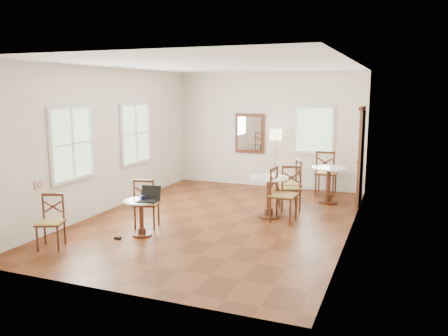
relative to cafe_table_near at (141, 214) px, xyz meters
name	(u,v)px	position (x,y,z in m)	size (l,w,h in m)	color
ground	(218,220)	(0.90, 1.39, -0.40)	(7.00, 7.00, 0.00)	#5E2910
room_shell	(221,124)	(0.84, 1.66, 1.49)	(5.02, 7.02, 3.01)	silver
cafe_table_near	(141,214)	(0.00, 0.00, 0.00)	(0.61, 0.61, 0.64)	#462211
cafe_table_mid	(269,192)	(1.76, 1.97, 0.11)	(0.78, 0.78, 0.83)	#462211
cafe_table_back	(328,181)	(2.69, 3.62, 0.11)	(0.78, 0.78, 0.82)	#462211
chair_near_a	(146,203)	(-0.17, 0.45, 0.07)	(0.53, 0.53, 0.94)	#462211
chair_near_b	(51,222)	(-1.04, -1.06, 0.04)	(0.52, 0.52, 0.87)	#462211
chair_mid_a	(290,188)	(2.03, 2.66, 0.10)	(0.59, 0.59, 0.99)	#462211
chair_mid_b	(282,195)	(2.08, 1.79, 0.13)	(0.52, 0.52, 1.06)	#462211
chair_back_a	(326,173)	(2.50, 4.45, 0.15)	(0.51, 0.51, 1.10)	#462211
chair_back_b	(291,184)	(1.97, 2.97, 0.12)	(0.64, 0.64, 1.04)	#462211
floor_lamp	(276,139)	(1.19, 4.54, 0.92)	(0.30, 0.30, 1.56)	#BF8C3F
laptop	(149,197)	(0.17, 0.01, 0.31)	(0.39, 0.34, 0.25)	black
mouse	(151,198)	(0.12, 0.14, 0.26)	(0.09, 0.05, 0.03)	black
navy_mug	(143,198)	(0.05, -0.02, 0.29)	(0.12, 0.08, 0.09)	#0F0F33
water_glass	(140,197)	(-0.02, -0.01, 0.29)	(0.06, 0.06, 0.10)	white
power_adapter	(118,238)	(-0.28, -0.33, -0.38)	(0.11, 0.07, 0.04)	black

